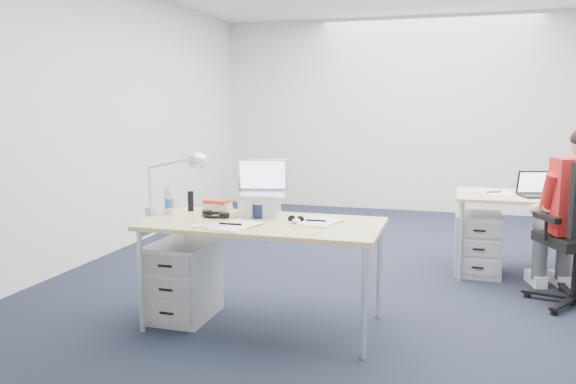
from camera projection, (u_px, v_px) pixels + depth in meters
The scene contains 22 objects.
floor at pixel (401, 279), 4.95m from camera, with size 7.00×7.00×0.00m, color black.
room at pixel (407, 82), 4.70m from camera, with size 6.02×7.02×2.80m.
desk_near at pixel (264, 228), 3.82m from camera, with size 1.60×0.80×0.73m.
desk_far at pixel (551, 201), 4.95m from camera, with size 1.60×0.80×0.73m.
seated_person at pixel (571, 215), 4.37m from camera, with size 0.53×0.80×1.35m.
drawer_pedestal_near at pixel (184, 280), 4.03m from camera, with size 0.40×0.50×0.55m, color #A7ABAD.
drawer_pedestal_far at pixel (477, 243), 5.12m from camera, with size 0.40×0.50×0.55m, color #A7ABAD.
silver_laptop at pixel (260, 188), 4.03m from camera, with size 0.37×0.29×0.39m, color silver, non-canonical shape.
wireless_keyboard at pixel (212, 226), 3.66m from camera, with size 0.25×0.10×0.01m, color white.
computer_mouse at pixel (296, 221), 3.77m from camera, with size 0.06×0.09×0.03m, color white.
headphones at pixel (216, 214), 4.00m from camera, with size 0.24×0.18×0.04m, color black, non-canonical shape.
can_koozie at pixel (257, 210), 3.93m from camera, with size 0.07×0.07×0.11m, color #141C3E.
water_bottle at pixel (169, 200), 4.08m from camera, with size 0.07×0.07×0.21m, color silver.
bear_figurine at pixel (252, 205), 4.03m from camera, with size 0.08×0.06×0.15m, color #367E21, non-canonical shape.
book_stack at pixel (217, 205), 4.22m from camera, with size 0.19×0.14×0.09m, color silver.
cordless_phone at pixel (191, 201), 4.21m from camera, with size 0.04×0.03×0.15m, color black.
papers_left at pixel (233, 226), 3.66m from camera, with size 0.23×0.33×0.01m, color #FFFB93.
papers_right at pixel (319, 222), 3.78m from camera, with size 0.21×0.30×0.01m, color #FFFB93.
sunglasses at pixel (296, 219), 3.83m from camera, with size 0.12×0.05×0.03m, color black, non-canonical shape.
desk_lamp at pixel (168, 183), 3.99m from camera, with size 0.43×0.15×0.48m, color silver, non-canonical shape.
dark_laptop at pixel (541, 184), 4.87m from camera, with size 0.32×0.31×0.23m, color black, non-canonical shape.
far_papers at pixel (496, 193), 5.07m from camera, with size 0.22×0.32×0.01m, color white.
Camera 1 is at (0.39, -4.87, 1.49)m, focal length 35.00 mm.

